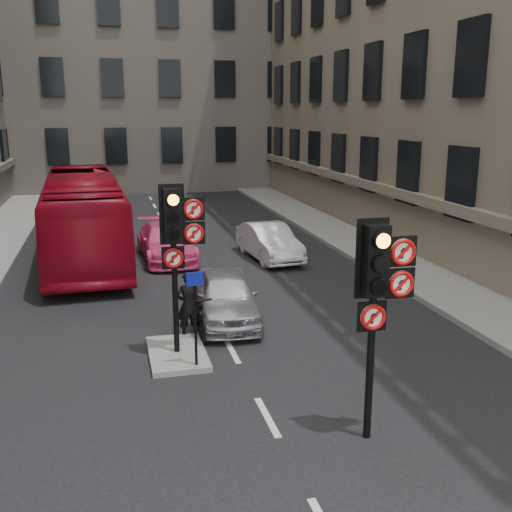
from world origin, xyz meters
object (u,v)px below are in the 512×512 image
car_pink (166,242)px  motorcycle (198,315)px  car_silver (226,296)px  signal_near (379,284)px  bus_red (83,216)px  car_white (269,242)px  signal_far (177,233)px  info_sign (195,306)px  motorcyclist (188,305)px

car_pink → motorcycle: (-0.02, -7.71, -0.07)m
car_pink → motorcycle: car_pink is taller
car_silver → signal_near: bearing=-73.3°
signal_near → bus_red: size_ratio=0.33×
car_white → motorcycle: size_ratio=2.05×
motorcycle → signal_far: bearing=-118.6°
signal_near → car_silver: 6.43m
signal_far → car_white: 9.14m
signal_near → car_white: size_ratio=0.95×
signal_far → car_white: signal_far is taller
car_silver → bus_red: bearing=120.7°
info_sign → signal_far: bearing=98.2°
motorcyclist → car_white: bearing=-124.5°
signal_far → car_white: size_ratio=0.95×
signal_near → bus_red: signal_near is taller
bus_red → info_sign: size_ratio=5.53×
motorcyclist → motorcycle: bearing=174.3°
motorcyclist → signal_near: bearing=108.9°
signal_near → motorcycle: bearing=112.4°
car_silver → info_sign: bearing=-107.3°
car_white → motorcyclist: (-3.79, -6.89, 0.18)m
car_pink → motorcycle: size_ratio=2.33×
bus_red → info_sign: bearing=-79.5°
car_white → info_sign: info_sign is taller
signal_far → bus_red: size_ratio=0.33×
motorcycle → info_sign: size_ratio=0.94×
car_silver → car_white: bearing=70.6°
car_silver → car_pink: bearing=102.3°
signal_far → car_white: bearing=62.6°
signal_far → info_sign: (0.21, -0.81, -1.32)m
motorcycle → car_white: bearing=62.0°
signal_far → motorcycle: signal_far is taller
signal_far → car_white: (4.10, 7.89, -2.08)m
signal_far → car_pink: bearing=86.3°
car_pink → bus_red: bearing=159.5°
signal_far → bus_red: 9.92m
car_white → motorcyclist: size_ratio=2.36×
signal_near → signal_far: (-2.60, 4.00, 0.12)m
signal_near → motorcyclist: 5.79m
signal_near → info_sign: 4.16m
signal_near → motorcyclist: size_ratio=2.24×
signal_near → car_pink: size_ratio=0.83×
info_sign → car_pink: bearing=81.3°
car_white → motorcycle: 7.75m
signal_near → info_sign: size_ratio=1.83×
signal_far → motorcycle: 2.43m
car_pink → bus_red: bus_red is taller
signal_far → info_sign: 1.56m
signal_near → motorcycle: signal_near is taller
signal_far → car_pink: size_ratio=0.83×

